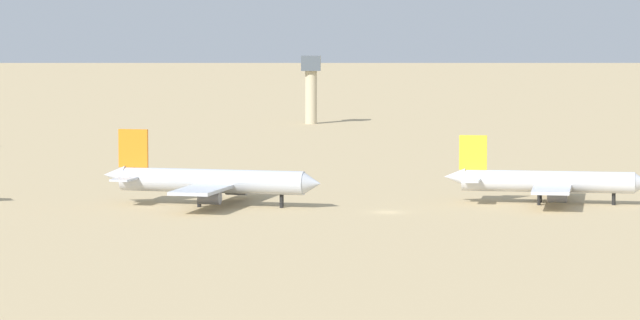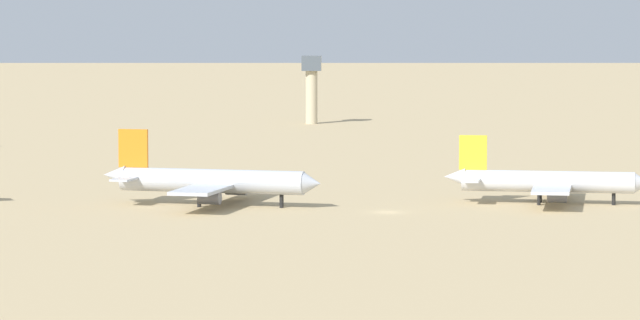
{
  "view_description": "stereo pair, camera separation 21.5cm",
  "coord_description": "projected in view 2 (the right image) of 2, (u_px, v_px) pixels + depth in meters",
  "views": [
    {
      "loc": [
        -3.5,
        -262.85,
        30.77
      ],
      "look_at": [
        -10.87,
        22.55,
        6.0
      ],
      "focal_mm": 97.72,
      "sensor_mm": 36.0,
      "label": 1
    },
    {
      "loc": [
        -3.29,
        -262.85,
        30.77
      ],
      "look_at": [
        -10.87,
        22.55,
        6.0
      ],
      "focal_mm": 97.72,
      "sensor_mm": 36.0,
      "label": 2
    }
  ],
  "objects": [
    {
      "name": "parked_jet_orange_3",
      "position": [
        210.0,
        181.0,
        272.89
      ],
      "size": [
        35.56,
        30.49,
        11.84
      ],
      "rotation": [
        0.0,
        0.0,
        -0.22
      ],
      "color": "silver",
      "rests_on": "ground"
    },
    {
      "name": "parked_jet_yellow_4",
      "position": [
        546.0,
        182.0,
        275.46
      ],
      "size": [
        32.63,
        27.72,
        10.79
      ],
      "rotation": [
        0.0,
        0.0,
        -0.14
      ],
      "color": "silver",
      "rests_on": "ground"
    },
    {
      "name": "control_tower",
      "position": [
        311.0,
        83.0,
        467.77
      ],
      "size": [
        5.2,
        5.2,
        18.35
      ],
      "color": "#C6B793",
      "rests_on": "ground"
    },
    {
      "name": "ground",
      "position": [
        387.0,
        212.0,
        264.34
      ],
      "size": [
        4000.0,
        4000.0,
        0.0
      ],
      "primitive_type": "plane",
      "color": "tan"
    }
  ]
}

